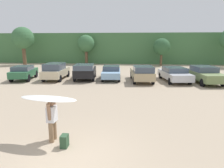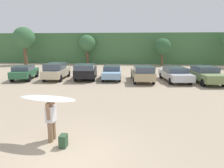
% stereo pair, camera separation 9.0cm
% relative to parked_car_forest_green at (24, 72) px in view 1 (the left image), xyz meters
% --- Properties ---
extents(ground_plane, '(120.00, 120.00, 0.00)m').
position_rel_parked_car_forest_green_xyz_m(ground_plane, '(8.65, -13.35, -0.76)').
color(ground_plane, tan).
extents(hillside_ridge, '(108.00, 12.00, 5.17)m').
position_rel_parked_car_forest_green_xyz_m(hillside_ridge, '(8.65, 22.02, 1.82)').
color(hillside_ridge, '#427042').
rests_on(hillside_ridge, ground_plane).
extents(tree_ridge_back, '(3.44, 3.44, 6.01)m').
position_rel_parked_car_forest_green_xyz_m(tree_ridge_back, '(-6.80, 13.00, 3.47)').
color(tree_ridge_back, brown).
rests_on(tree_ridge_back, ground_plane).
extents(tree_far_right, '(2.78, 2.78, 4.81)m').
position_rel_parked_car_forest_green_xyz_m(tree_far_right, '(2.93, 15.14, 2.61)').
color(tree_far_right, brown).
rests_on(tree_far_right, ground_plane).
extents(tree_left, '(2.59, 2.59, 4.22)m').
position_rel_parked_car_forest_green_xyz_m(tree_left, '(15.07, 13.95, 2.14)').
color(tree_left, brown).
rests_on(tree_left, ground_plane).
extents(parked_car_forest_green, '(2.38, 4.18, 1.38)m').
position_rel_parked_car_forest_green_xyz_m(parked_car_forest_green, '(0.00, 0.00, 0.00)').
color(parked_car_forest_green, '#2D6642').
rests_on(parked_car_forest_green, ground_plane).
extents(parked_car_champagne, '(1.94, 4.60, 1.64)m').
position_rel_parked_car_forest_green_xyz_m(parked_car_champagne, '(3.07, 0.49, 0.09)').
color(parked_car_champagne, beige).
rests_on(parked_car_champagne, ground_plane).
extents(parked_car_black, '(2.41, 4.41, 1.57)m').
position_rel_parked_car_forest_green_xyz_m(parked_car_black, '(5.96, 0.72, 0.09)').
color(parked_car_black, black).
rests_on(parked_car_black, ground_plane).
extents(parked_car_sky_blue, '(2.00, 4.45, 1.34)m').
position_rel_parked_car_forest_green_xyz_m(parked_car_sky_blue, '(8.54, 1.13, -0.05)').
color(parked_car_sky_blue, '#84ADD1').
rests_on(parked_car_sky_blue, ground_plane).
extents(parked_car_tan, '(2.19, 4.81, 1.54)m').
position_rel_parked_car_forest_green_xyz_m(parked_car_tan, '(11.51, 0.14, 0.05)').
color(parked_car_tan, tan).
rests_on(parked_car_tan, ground_plane).
extents(parked_car_silver, '(2.58, 5.00, 1.33)m').
position_rel_parked_car_forest_green_xyz_m(parked_car_silver, '(14.56, 0.58, -0.05)').
color(parked_car_silver, silver).
rests_on(parked_car_silver, ground_plane).
extents(parked_car_olive_green, '(2.54, 5.00, 1.50)m').
position_rel_parked_car_forest_green_xyz_m(parked_car_olive_green, '(17.12, 0.07, 0.03)').
color(parked_car_olive_green, '#6B7F4C').
rests_on(parked_car_olive_green, ground_plane).
extents(person_adult, '(0.31, 0.66, 1.59)m').
position_rel_parked_car_forest_green_xyz_m(person_adult, '(7.67, -12.28, 0.14)').
color(person_adult, '#8C6B4C').
rests_on(person_adult, ground_plane).
extents(surfboard_white, '(2.32, 1.00, 0.12)m').
position_rel_parked_car_forest_green_xyz_m(surfboard_white, '(7.57, -12.30, 0.88)').
color(surfboard_white, white).
extents(backpack_dropped, '(0.24, 0.34, 0.45)m').
position_rel_parked_car_forest_green_xyz_m(backpack_dropped, '(8.26, -12.73, -0.54)').
color(backpack_dropped, '#2D4C33').
rests_on(backpack_dropped, ground_plane).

